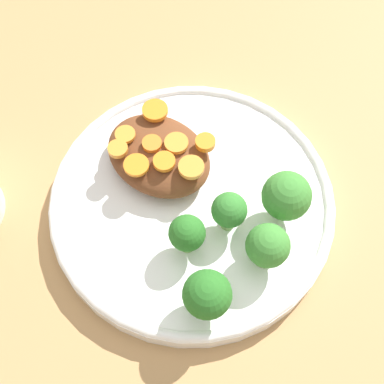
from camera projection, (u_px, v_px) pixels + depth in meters
name	position (u px, v px, depth m)	size (l,w,h in m)	color
ground_plane	(192.00, 208.00, 0.56)	(4.00, 4.00, 0.00)	tan
plate	(192.00, 202.00, 0.55)	(0.29, 0.29, 0.03)	white
stew_mound	(159.00, 155.00, 0.54)	(0.11, 0.09, 0.03)	brown
broccoli_floret_0	(268.00, 247.00, 0.48)	(0.04, 0.04, 0.05)	#759E51
broccoli_floret_1	(187.00, 234.00, 0.49)	(0.03, 0.03, 0.05)	#7FA85B
broccoli_floret_2	(286.00, 196.00, 0.50)	(0.05, 0.05, 0.06)	#759E51
broccoli_floret_3	(232.00, 208.00, 0.50)	(0.03, 0.03, 0.05)	#7FA85B
broccoli_floret_4	(207.00, 295.00, 0.46)	(0.04, 0.04, 0.06)	#759E51
carrot_slice_0	(205.00, 142.00, 0.53)	(0.02, 0.02, 0.01)	orange
carrot_slice_1	(155.00, 110.00, 0.55)	(0.03, 0.03, 0.01)	orange
carrot_slice_2	(176.00, 143.00, 0.53)	(0.02, 0.02, 0.00)	orange
carrot_slice_3	(136.00, 165.00, 0.52)	(0.02, 0.02, 0.00)	orange
carrot_slice_4	(128.00, 131.00, 0.53)	(0.02, 0.02, 0.00)	orange
carrot_slice_5	(118.00, 149.00, 0.52)	(0.02, 0.02, 0.01)	orange
carrot_slice_6	(163.00, 163.00, 0.52)	(0.02, 0.02, 0.01)	orange
carrot_slice_7	(152.00, 144.00, 0.53)	(0.02, 0.02, 0.00)	orange
carrot_slice_8	(191.00, 167.00, 0.51)	(0.03, 0.03, 0.01)	orange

